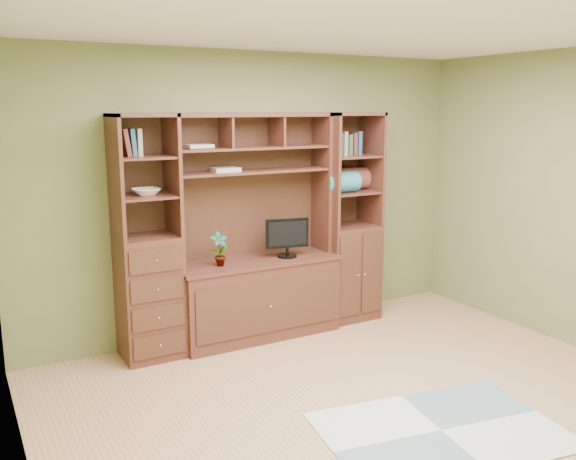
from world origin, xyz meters
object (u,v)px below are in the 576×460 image
center_hutch (257,228)px  monitor (287,231)px  right_tower (348,218)px  left_tower (147,239)px

center_hutch → monitor: (0.29, -0.03, -0.05)m
center_hutch → right_tower: 1.03m
left_tower → right_tower: same height
left_tower → monitor: size_ratio=4.13×
center_hutch → right_tower: bearing=2.2°
center_hutch → monitor: center_hutch is taller
center_hutch → left_tower: 1.00m
left_tower → monitor: 1.29m
right_tower → monitor: right_tower is taller
center_hutch → left_tower: (-1.00, 0.04, 0.00)m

